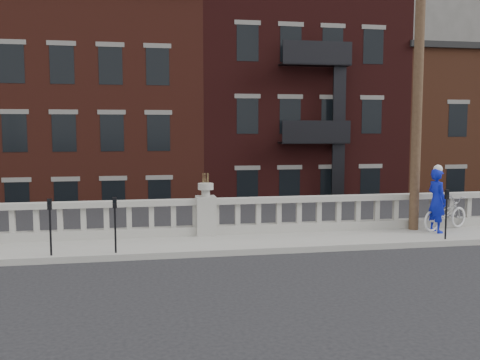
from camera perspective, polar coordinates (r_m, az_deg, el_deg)
The scene contains 11 objects.
ground at distance 11.53m, azimuth -1.27°, elevation -10.41°, with size 120.00×120.00×0.00m, color black.
sidewalk at distance 14.39m, azimuth -3.20°, elevation -6.86°, with size 32.00×2.20×0.15m, color gray.
balustrade at distance 15.21m, azimuth -3.67°, elevation -4.02°, with size 28.00×0.34×1.03m.
planter_pedestal at distance 15.18m, azimuth -3.67°, elevation -3.31°, with size 0.55×0.55×1.76m.
lower_level at distance 34.07m, azimuth -6.58°, elevation 4.65°, with size 80.00×44.00×20.80m.
utility_pole at distance 16.71m, azimuth 18.54°, elevation 12.39°, with size 1.60×0.28×10.00m.
parking_meter_b at distance 13.45m, azimuth -19.60°, elevation -4.08°, with size 0.10×0.09×1.36m.
parking_meter_c at distance 13.29m, azimuth -13.19°, elevation -4.01°, with size 0.10×0.09×1.36m.
parking_meter_d at distance 15.57m, azimuth 21.15°, elevation -2.85°, with size 0.10×0.09×1.36m.
bicycle at distance 17.06m, azimuth 21.03°, elevation -3.33°, with size 0.65×1.87×0.98m, color silver.
cyclist at distance 16.49m, azimuth 20.25°, elevation -2.06°, with size 0.68×0.45×1.86m, color #0B17A9.
Camera 1 is at (-1.77, -10.94, 3.18)m, focal length 40.00 mm.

